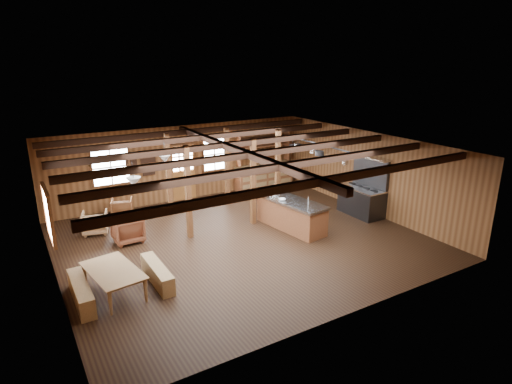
% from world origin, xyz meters
% --- Properties ---
extents(room, '(10.04, 9.04, 2.84)m').
position_xyz_m(room, '(0.00, 0.00, 1.40)').
color(room, black).
rests_on(room, ground).
extents(ceiling_joists, '(9.80, 8.82, 0.18)m').
position_xyz_m(ceiling_joists, '(0.00, 0.18, 2.68)').
color(ceiling_joists, black).
rests_on(ceiling_joists, ceiling).
extents(timber_posts, '(3.95, 2.35, 2.80)m').
position_xyz_m(timber_posts, '(0.52, 2.08, 1.40)').
color(timber_posts, '#4C2615').
rests_on(timber_posts, floor).
extents(back_door, '(1.02, 0.08, 2.15)m').
position_xyz_m(back_door, '(0.00, 4.45, 0.88)').
color(back_door, brown).
rests_on(back_door, floor).
extents(window_back_left, '(1.32, 0.06, 1.32)m').
position_xyz_m(window_back_left, '(-2.60, 4.46, 1.60)').
color(window_back_left, white).
rests_on(window_back_left, wall_back).
extents(window_back_right, '(1.02, 0.06, 1.32)m').
position_xyz_m(window_back_right, '(1.30, 4.46, 1.60)').
color(window_back_right, white).
rests_on(window_back_right, wall_back).
extents(window_left, '(0.14, 1.24, 1.32)m').
position_xyz_m(window_left, '(-4.96, 0.50, 1.60)').
color(window_left, white).
rests_on(window_left, wall_back).
extents(notice_boards, '(1.08, 0.03, 0.90)m').
position_xyz_m(notice_boards, '(-1.50, 4.46, 1.64)').
color(notice_boards, beige).
rests_on(notice_boards, wall_back).
extents(back_counter, '(2.55, 0.60, 2.45)m').
position_xyz_m(back_counter, '(3.40, 4.20, 0.60)').
color(back_counter, brown).
rests_on(back_counter, floor).
extents(pendant_lamps, '(1.86, 2.36, 0.66)m').
position_xyz_m(pendant_lamps, '(-2.25, 1.00, 2.25)').
color(pendant_lamps, '#2E2E31').
rests_on(pendant_lamps, ceiling).
extents(pot_rack, '(0.36, 3.00, 0.45)m').
position_xyz_m(pot_rack, '(2.95, 0.33, 2.28)').
color(pot_rack, '#2E2E31').
rests_on(pot_rack, ceiling).
extents(kitchen_island, '(1.23, 2.60, 1.20)m').
position_xyz_m(kitchen_island, '(1.81, 0.02, 0.48)').
color(kitchen_island, brown).
rests_on(kitchen_island, floor).
extents(step_stool, '(0.50, 0.41, 0.38)m').
position_xyz_m(step_stool, '(2.71, 1.59, 0.19)').
color(step_stool, olive).
rests_on(step_stool, floor).
extents(commercial_range, '(0.84, 1.65, 2.03)m').
position_xyz_m(commercial_range, '(4.65, -0.20, 0.65)').
color(commercial_range, '#2E2E31').
rests_on(commercial_range, floor).
extents(dining_table, '(1.22, 1.86, 0.61)m').
position_xyz_m(dining_table, '(-3.90, -1.14, 0.30)').
color(dining_table, '#9C7347').
rests_on(dining_table, floor).
extents(bench_wall, '(0.32, 1.71, 0.47)m').
position_xyz_m(bench_wall, '(-4.65, -1.14, 0.23)').
color(bench_wall, olive).
rests_on(bench_wall, floor).
extents(bench_aisle, '(0.31, 1.65, 0.45)m').
position_xyz_m(bench_aisle, '(-2.92, -1.14, 0.23)').
color(bench_aisle, olive).
rests_on(bench_aisle, floor).
extents(armchair_a, '(0.83, 0.86, 0.76)m').
position_xyz_m(armchair_a, '(-2.89, 1.61, 0.38)').
color(armchair_a, brown).
rests_on(armchair_a, floor).
extents(armchair_b, '(0.86, 0.87, 0.63)m').
position_xyz_m(armchair_b, '(-2.50, 3.80, 0.32)').
color(armchair_b, brown).
rests_on(armchair_b, floor).
extents(armchair_c, '(0.90, 0.92, 0.68)m').
position_xyz_m(armchair_c, '(-3.58, 2.77, 0.34)').
color(armchair_c, '#956A44').
rests_on(armchair_c, floor).
extents(counter_pot, '(0.32, 0.32, 0.19)m').
position_xyz_m(counter_pot, '(1.86, 1.02, 1.04)').
color(counter_pot, silver).
rests_on(counter_pot, kitchen_island).
extents(bowl, '(0.31, 0.31, 0.06)m').
position_xyz_m(bowl, '(1.52, 0.12, 0.97)').
color(bowl, silver).
rests_on(bowl, kitchen_island).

